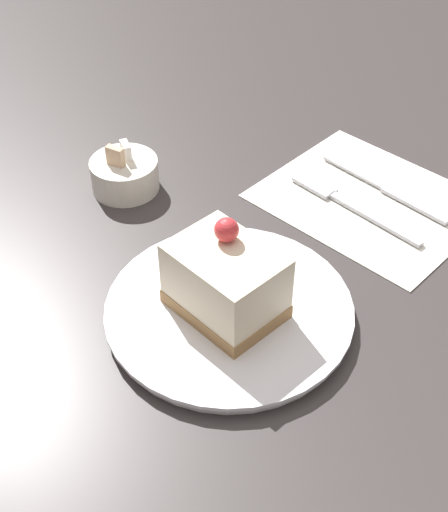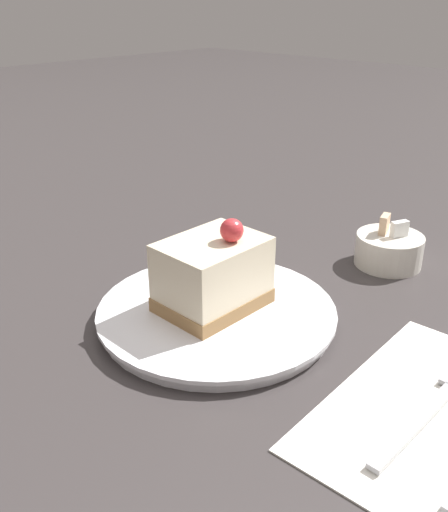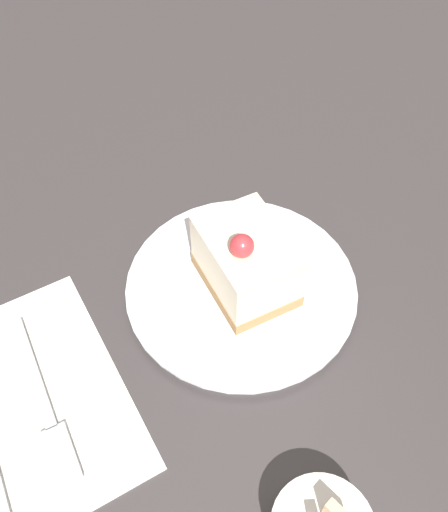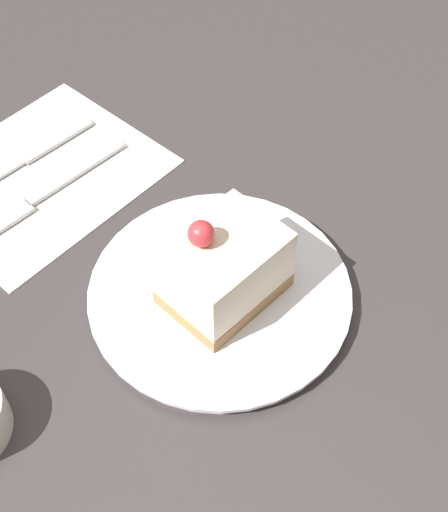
% 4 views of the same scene
% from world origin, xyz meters
% --- Properties ---
extents(ground_plane, '(4.00, 4.00, 0.00)m').
position_xyz_m(ground_plane, '(0.00, 0.00, 0.00)').
color(ground_plane, '#383333').
extents(plate, '(0.23, 0.23, 0.01)m').
position_xyz_m(plate, '(0.02, 0.01, 0.01)').
color(plate, white).
rests_on(plate, ground_plane).
extents(cake_slice, '(0.07, 0.10, 0.09)m').
position_xyz_m(cake_slice, '(0.02, 0.01, 0.05)').
color(cake_slice, '#9E7547').
rests_on(cake_slice, plate).
extents(napkin, '(0.20, 0.23, 0.00)m').
position_xyz_m(napkin, '(0.26, 0.03, 0.00)').
color(napkin, white).
rests_on(napkin, ground_plane).
extents(fork, '(0.02, 0.17, 0.00)m').
position_xyz_m(fork, '(0.23, 0.04, 0.01)').
color(fork, '#B2B2B7').
rests_on(fork, napkin).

